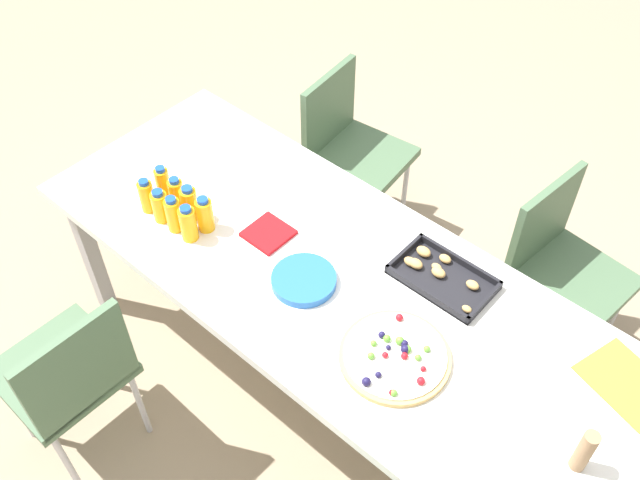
{
  "coord_description": "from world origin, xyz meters",
  "views": [
    {
      "loc": [
        0.97,
        -1.18,
        2.56
      ],
      "look_at": [
        -0.14,
        0.07,
        0.75
      ],
      "focal_mm": 39.54,
      "sensor_mm": 36.0,
      "label": 1
    }
  ],
  "objects_px": {
    "juice_bottle_0": "(147,196)",
    "juice_bottle_5": "(177,194)",
    "party_table": "(337,288)",
    "juice_bottle_6": "(189,203)",
    "juice_bottle_4": "(163,184)",
    "juice_bottle_2": "(174,214)",
    "chair_far_right": "(560,262)",
    "fruit_pizza": "(395,356)",
    "juice_bottle_7": "(205,215)",
    "cardboard_tube": "(584,451)",
    "chair_near_left": "(69,374)",
    "napkin_stack": "(268,233)",
    "paper_folder": "(627,383)",
    "juice_bottle_1": "(160,206)",
    "juice_bottle_3": "(188,224)",
    "snack_tray": "(441,276)",
    "chair_far_left": "(349,144)",
    "plate_stack": "(304,280)"
  },
  "relations": [
    {
      "from": "paper_folder",
      "to": "juice_bottle_4",
      "type": "bearing_deg",
      "value": -166.61
    },
    {
      "from": "chair_near_left",
      "to": "party_table",
      "type": "bearing_deg",
      "value": -32.75
    },
    {
      "from": "party_table",
      "to": "juice_bottle_3",
      "type": "relative_size",
      "value": 15.42
    },
    {
      "from": "chair_far_left",
      "to": "napkin_stack",
      "type": "bearing_deg",
      "value": 13.16
    },
    {
      "from": "juice_bottle_5",
      "to": "fruit_pizza",
      "type": "height_order",
      "value": "juice_bottle_5"
    },
    {
      "from": "chair_near_left",
      "to": "cardboard_tube",
      "type": "xyz_separation_m",
      "value": [
        1.45,
        0.71,
        0.31
      ]
    },
    {
      "from": "juice_bottle_6",
      "to": "cardboard_tube",
      "type": "relative_size",
      "value": 0.89
    },
    {
      "from": "juice_bottle_4",
      "to": "juice_bottle_6",
      "type": "height_order",
      "value": "juice_bottle_4"
    },
    {
      "from": "plate_stack",
      "to": "chair_near_left",
      "type": "bearing_deg",
      "value": -123.57
    },
    {
      "from": "chair_far_right",
      "to": "juice_bottle_2",
      "type": "xyz_separation_m",
      "value": [
        -1.06,
        -0.99,
        0.3
      ]
    },
    {
      "from": "chair_far_right",
      "to": "fruit_pizza",
      "type": "distance_m",
      "value": 0.95
    },
    {
      "from": "paper_folder",
      "to": "chair_far_right",
      "type": "bearing_deg",
      "value": 130.28
    },
    {
      "from": "chair_near_left",
      "to": "fruit_pizza",
      "type": "bearing_deg",
      "value": -52.17
    },
    {
      "from": "chair_near_left",
      "to": "snack_tray",
      "type": "xyz_separation_m",
      "value": [
        0.79,
        1.01,
        0.24
      ]
    },
    {
      "from": "party_table",
      "to": "napkin_stack",
      "type": "distance_m",
      "value": 0.32
    },
    {
      "from": "juice_bottle_2",
      "to": "juice_bottle_6",
      "type": "height_order",
      "value": "juice_bottle_2"
    },
    {
      "from": "party_table",
      "to": "juice_bottle_6",
      "type": "height_order",
      "value": "juice_bottle_6"
    },
    {
      "from": "chair_far_right",
      "to": "juice_bottle_2",
      "type": "bearing_deg",
      "value": -41.03
    },
    {
      "from": "chair_far_right",
      "to": "juice_bottle_7",
      "type": "bearing_deg",
      "value": -40.96
    },
    {
      "from": "snack_tray",
      "to": "juice_bottle_6",
      "type": "bearing_deg",
      "value": -156.74
    },
    {
      "from": "juice_bottle_1",
      "to": "juice_bottle_4",
      "type": "height_order",
      "value": "juice_bottle_4"
    },
    {
      "from": "juice_bottle_4",
      "to": "juice_bottle_2",
      "type": "bearing_deg",
      "value": -27.3
    },
    {
      "from": "fruit_pizza",
      "to": "snack_tray",
      "type": "xyz_separation_m",
      "value": [
        -0.08,
        0.36,
        -0.0
      ]
    },
    {
      "from": "chair_far_right",
      "to": "chair_near_left",
      "type": "distance_m",
      "value": 1.85
    },
    {
      "from": "party_table",
      "to": "juice_bottle_1",
      "type": "relative_size",
      "value": 16.89
    },
    {
      "from": "juice_bottle_7",
      "to": "cardboard_tube",
      "type": "bearing_deg",
      "value": 2.55
    },
    {
      "from": "juice_bottle_0",
      "to": "juice_bottle_7",
      "type": "height_order",
      "value": "juice_bottle_7"
    },
    {
      "from": "juice_bottle_0",
      "to": "juice_bottle_5",
      "type": "distance_m",
      "value": 0.11
    },
    {
      "from": "juice_bottle_6",
      "to": "juice_bottle_7",
      "type": "relative_size",
      "value": 1.0
    },
    {
      "from": "juice_bottle_2",
      "to": "plate_stack",
      "type": "distance_m",
      "value": 0.53
    },
    {
      "from": "paper_folder",
      "to": "chair_near_left",
      "type": "bearing_deg",
      "value": -144.11
    },
    {
      "from": "paper_folder",
      "to": "cardboard_tube",
      "type": "bearing_deg",
      "value": -88.4
    },
    {
      "from": "party_table",
      "to": "chair_far_right",
      "type": "xyz_separation_m",
      "value": [
        0.48,
        0.78,
        -0.17
      ]
    },
    {
      "from": "chair_near_left",
      "to": "napkin_stack",
      "type": "height_order",
      "value": "chair_near_left"
    },
    {
      "from": "juice_bottle_2",
      "to": "paper_folder",
      "type": "bearing_deg",
      "value": 17.45
    },
    {
      "from": "chair_far_left",
      "to": "snack_tray",
      "type": "bearing_deg",
      "value": 50.6
    },
    {
      "from": "juice_bottle_3",
      "to": "juice_bottle_5",
      "type": "height_order",
      "value": "juice_bottle_3"
    },
    {
      "from": "juice_bottle_7",
      "to": "napkin_stack",
      "type": "xyz_separation_m",
      "value": [
        0.19,
        0.12,
        -0.06
      ]
    },
    {
      "from": "chair_near_left",
      "to": "cardboard_tube",
      "type": "relative_size",
      "value": 5.03
    },
    {
      "from": "chair_far_right",
      "to": "napkin_stack",
      "type": "xyz_separation_m",
      "value": [
        -0.79,
        -0.79,
        0.24
      ]
    },
    {
      "from": "chair_far_left",
      "to": "plate_stack",
      "type": "bearing_deg",
      "value": 24.64
    },
    {
      "from": "juice_bottle_2",
      "to": "juice_bottle_3",
      "type": "distance_m",
      "value": 0.07
    },
    {
      "from": "party_table",
      "to": "chair_far_left",
      "type": "height_order",
      "value": "chair_far_left"
    },
    {
      "from": "juice_bottle_4",
      "to": "paper_folder",
      "type": "bearing_deg",
      "value": 13.39
    },
    {
      "from": "chair_far_left",
      "to": "juice_bottle_7",
      "type": "bearing_deg",
      "value": -0.53
    },
    {
      "from": "juice_bottle_2",
      "to": "napkin_stack",
      "type": "height_order",
      "value": "juice_bottle_2"
    },
    {
      "from": "party_table",
      "to": "chair_near_left",
      "type": "bearing_deg",
      "value": -123.66
    },
    {
      "from": "juice_bottle_5",
      "to": "fruit_pizza",
      "type": "xyz_separation_m",
      "value": [
        1.0,
        0.0,
        -0.05
      ]
    },
    {
      "from": "chair_far_right",
      "to": "juice_bottle_2",
      "type": "distance_m",
      "value": 1.48
    },
    {
      "from": "juice_bottle_1",
      "to": "snack_tray",
      "type": "xyz_separation_m",
      "value": [
        0.92,
        0.44,
        -0.05
      ]
    }
  ]
}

